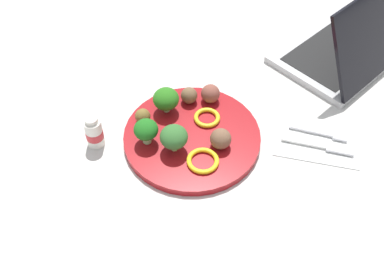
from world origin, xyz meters
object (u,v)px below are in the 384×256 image
at_px(meatball_back_left, 221,139).
at_px(yogurt_bottle, 94,132).
at_px(broccoli_floret_far_rim, 174,137).
at_px(napkin, 317,140).
at_px(pepper_ring_near_rim, 203,161).
at_px(fork, 322,132).
at_px(broccoli_floret_front_left, 146,130).
at_px(meatball_mid_left, 210,94).
at_px(meatball_center, 143,116).
at_px(broccoli_floret_back_left, 166,99).
at_px(plate, 192,137).
at_px(pepper_ring_back_right, 207,118).
at_px(laptop, 352,45).
at_px(meatball_front_left, 189,95).
at_px(knife, 321,145).

xyz_separation_m(meatball_back_left, yogurt_bottle, (-0.25, -0.01, -0.00)).
distance_m(broccoli_floret_far_rim, napkin, 0.30).
distance_m(pepper_ring_near_rim, fork, 0.26).
bearing_deg(meatball_back_left, broccoli_floret_front_left, -177.91).
bearing_deg(pepper_ring_near_rim, meatball_mid_left, 90.18).
relative_size(meatball_center, meatball_mid_left, 0.79).
xyz_separation_m(broccoli_floret_far_rim, broccoli_floret_back_left, (-0.03, 0.10, -0.00)).
xyz_separation_m(broccoli_floret_back_left, meatball_mid_left, (0.09, 0.04, -0.01)).
distance_m(plate, meatball_mid_left, 0.11).
bearing_deg(pepper_ring_back_right, meatball_back_left, -64.45).
distance_m(pepper_ring_near_rim, yogurt_bottle, 0.23).
xyz_separation_m(pepper_ring_near_rim, laptop, (0.32, 0.37, 0.02)).
bearing_deg(fork, pepper_ring_near_rim, -154.84).
height_order(meatball_back_left, meatball_center, meatball_back_left).
bearing_deg(plate, laptop, 40.99).
distance_m(broccoli_floret_far_rim, meatball_center, 0.10).
bearing_deg(meatball_back_left, yogurt_bottle, -178.02).
height_order(meatball_front_left, laptop, laptop).
xyz_separation_m(broccoli_floret_front_left, meatball_center, (-0.02, 0.05, -0.02)).
xyz_separation_m(meatball_back_left, pepper_ring_near_rim, (-0.03, -0.05, -0.02)).
bearing_deg(broccoli_floret_back_left, meatball_front_left, 36.11).
bearing_deg(fork, meatball_back_left, -162.26).
relative_size(meatball_mid_left, knife, 0.28).
xyz_separation_m(broccoli_floret_front_left, napkin, (0.34, 0.06, -0.05)).
bearing_deg(yogurt_bottle, meatball_center, 32.59).
height_order(pepper_ring_back_right, yogurt_bottle, yogurt_bottle).
bearing_deg(knife, fork, 82.53).
bearing_deg(broccoli_floret_far_rim, meatball_mid_left, 67.87).
height_order(meatball_center, yogurt_bottle, yogurt_bottle).
relative_size(meatball_front_left, pepper_ring_back_right, 0.65).
bearing_deg(napkin, plate, -174.06).
xyz_separation_m(pepper_ring_back_right, napkin, (0.23, -0.02, -0.02)).
bearing_deg(napkin, broccoli_floret_back_left, 173.71).
relative_size(pepper_ring_back_right, knife, 0.38).
distance_m(meatball_front_left, meatball_mid_left, 0.05).
bearing_deg(fork, yogurt_bottle, -170.74).
relative_size(meatball_center, pepper_ring_back_right, 0.58).
distance_m(napkin, yogurt_bottle, 0.45).
height_order(meatball_center, fork, meatball_center).
distance_m(broccoli_floret_back_left, yogurt_bottle, 0.16).
xyz_separation_m(meatball_center, pepper_ring_back_right, (0.13, 0.02, -0.01)).
xyz_separation_m(meatball_back_left, napkin, (0.20, 0.05, -0.03)).
xyz_separation_m(pepper_ring_back_right, fork, (0.24, -0.00, -0.01)).
xyz_separation_m(broccoli_floret_far_rim, napkin, (0.29, 0.07, -0.05)).
height_order(pepper_ring_near_rim, yogurt_bottle, yogurt_bottle).
bearing_deg(broccoli_floret_far_rim, napkin, 13.45).
xyz_separation_m(meatball_front_left, fork, (0.28, -0.05, -0.03)).
bearing_deg(broccoli_floret_far_rim, laptop, 42.30).
xyz_separation_m(broccoli_floret_back_left, meatball_front_left, (0.04, 0.03, -0.02)).
bearing_deg(napkin, fork, 59.54).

